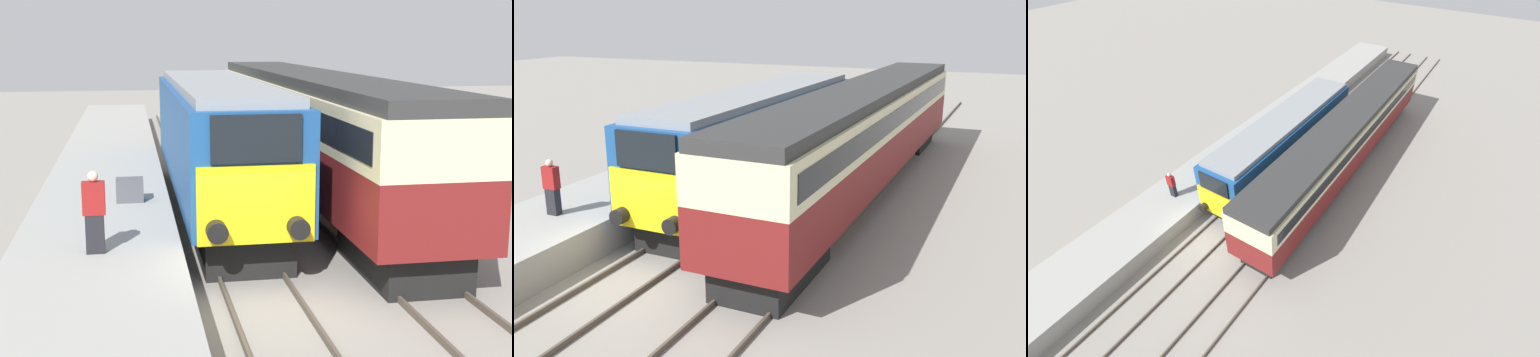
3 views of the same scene
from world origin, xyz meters
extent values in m
plane|color=gray|center=(0.00, 0.00, 0.00)|extent=(120.00, 120.00, 0.00)
cube|color=gray|center=(-3.30, 8.00, 0.51)|extent=(3.50, 50.00, 1.03)
cube|color=#4C4238|center=(-0.72, 5.00, 0.07)|extent=(0.07, 60.00, 0.14)
cube|color=#4C4238|center=(0.72, 5.00, 0.07)|extent=(0.07, 60.00, 0.14)
cube|color=#4C4238|center=(2.68, 5.00, 0.07)|extent=(0.07, 60.00, 0.14)
cube|color=#4C4238|center=(4.12, 5.00, 0.07)|extent=(0.07, 60.00, 0.14)
cube|color=black|center=(0.00, 3.70, 0.50)|extent=(2.03, 4.00, 1.00)
cube|color=black|center=(0.00, 12.24, 0.50)|extent=(2.03, 4.00, 1.00)
cube|color=navy|center=(0.00, 7.97, 2.38)|extent=(2.70, 13.54, 2.75)
cube|color=yellow|center=(0.00, 1.16, 1.83)|extent=(2.48, 0.10, 1.65)
cube|color=black|center=(0.00, 1.16, 3.21)|extent=(1.89, 0.10, 0.99)
cube|color=gray|center=(0.00, 7.97, 3.87)|extent=(2.38, 13.00, 0.24)
cylinder|color=black|center=(-0.85, 0.95, 1.35)|extent=(0.44, 0.35, 0.44)
cylinder|color=black|center=(0.85, 0.95, 1.35)|extent=(0.44, 0.35, 0.44)
cube|color=black|center=(3.40, 1.68, 0.47)|extent=(1.89, 3.60, 0.95)
cube|color=black|center=(3.40, 18.64, 0.47)|extent=(1.89, 3.60, 0.95)
cube|color=maroon|center=(3.40, 10.16, 1.73)|extent=(2.70, 21.36, 1.56)
cube|color=beige|center=(3.40, 10.16, 3.12)|extent=(2.71, 21.36, 1.22)
cube|color=black|center=(3.40, 10.16, 3.12)|extent=(2.75, 20.51, 0.67)
cube|color=#2D2D2D|center=(3.40, 10.16, 3.91)|extent=(2.48, 21.36, 0.36)
cube|color=black|center=(-3.27, 1.00, 1.42)|extent=(0.36, 0.24, 0.78)
cube|color=maroon|center=(-3.27, 1.00, 2.14)|extent=(0.44, 0.26, 0.65)
sphere|color=beige|center=(-3.27, 1.00, 2.57)|extent=(0.21, 0.21, 0.21)
cube|color=#4C4C51|center=(-2.58, 5.49, 1.33)|extent=(0.70, 0.56, 0.60)
camera|label=1|loc=(-2.52, -12.93, 5.23)|focal=50.00mm
camera|label=2|loc=(8.94, -10.60, 6.65)|focal=40.00mm
camera|label=3|loc=(10.23, -8.11, 14.53)|focal=24.00mm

